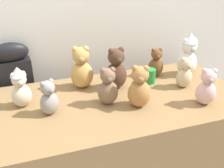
{
  "coord_description": "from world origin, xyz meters",
  "views": [
    {
      "loc": [
        -0.46,
        -1.18,
        1.62
      ],
      "look_at": [
        0.0,
        0.25,
        0.84
      ],
      "focal_mm": 41.84,
      "sensor_mm": 36.0,
      "label": 1
    }
  ],
  "objects_px": {
    "teddy_bear_mocha": "(108,87)",
    "teddy_bear_cocoa": "(116,70)",
    "display_table": "(112,142)",
    "teddy_bear_caramel": "(139,88)",
    "teddy_bear_sand": "(185,73)",
    "teddy_bear_blush": "(207,88)",
    "party_cup_green": "(150,76)",
    "teddy_bear_ash": "(49,98)",
    "teddy_bear_cream": "(20,88)",
    "teddy_bear_chestnut": "(156,63)",
    "teddy_bear_snow": "(188,55)",
    "instrument_case": "(19,101)",
    "teddy_bear_honey": "(82,69)"
  },
  "relations": [
    {
      "from": "instrument_case",
      "to": "teddy_bear_cream",
      "type": "bearing_deg",
      "value": -87.72
    },
    {
      "from": "teddy_bear_snow",
      "to": "party_cup_green",
      "type": "xyz_separation_m",
      "value": [
        -0.34,
        -0.04,
        -0.11
      ]
    },
    {
      "from": "teddy_bear_mocha",
      "to": "teddy_bear_snow",
      "type": "bearing_deg",
      "value": 24.38
    },
    {
      "from": "teddy_bear_blush",
      "to": "teddy_bear_caramel",
      "type": "distance_m",
      "value": 0.43
    },
    {
      "from": "teddy_bear_honey",
      "to": "teddy_bear_sand",
      "type": "bearing_deg",
      "value": -8.03
    },
    {
      "from": "instrument_case",
      "to": "teddy_bear_ash",
      "type": "distance_m",
      "value": 0.7
    },
    {
      "from": "teddy_bear_cocoa",
      "to": "teddy_bear_sand",
      "type": "bearing_deg",
      "value": -20.53
    },
    {
      "from": "teddy_bear_ash",
      "to": "teddy_bear_cream",
      "type": "relative_size",
      "value": 0.84
    },
    {
      "from": "teddy_bear_sand",
      "to": "teddy_bear_blush",
      "type": "height_order",
      "value": "teddy_bear_blush"
    },
    {
      "from": "teddy_bear_snow",
      "to": "teddy_bear_blush",
      "type": "bearing_deg",
      "value": -105.16
    },
    {
      "from": "teddy_bear_mocha",
      "to": "teddy_bear_cocoa",
      "type": "height_order",
      "value": "teddy_bear_cocoa"
    },
    {
      "from": "teddy_bear_sand",
      "to": "teddy_bear_ash",
      "type": "bearing_deg",
      "value": -178.23
    },
    {
      "from": "teddy_bear_sand",
      "to": "teddy_bear_cream",
      "type": "relative_size",
      "value": 0.85
    },
    {
      "from": "teddy_bear_cream",
      "to": "party_cup_green",
      "type": "height_order",
      "value": "teddy_bear_cream"
    },
    {
      "from": "display_table",
      "to": "teddy_bear_sand",
      "type": "bearing_deg",
      "value": 1.91
    },
    {
      "from": "teddy_bear_cocoa",
      "to": "teddy_bear_honey",
      "type": "height_order",
      "value": "teddy_bear_honey"
    },
    {
      "from": "display_table",
      "to": "teddy_bear_caramel",
      "type": "height_order",
      "value": "teddy_bear_caramel"
    },
    {
      "from": "teddy_bear_sand",
      "to": "party_cup_green",
      "type": "height_order",
      "value": "teddy_bear_sand"
    },
    {
      "from": "instrument_case",
      "to": "teddy_bear_caramel",
      "type": "xyz_separation_m",
      "value": [
        0.77,
        -0.67,
        0.34
      ]
    },
    {
      "from": "teddy_bear_cream",
      "to": "teddy_bear_honey",
      "type": "relative_size",
      "value": 0.87
    },
    {
      "from": "teddy_bear_chestnut",
      "to": "teddy_bear_sand",
      "type": "height_order",
      "value": "teddy_bear_sand"
    },
    {
      "from": "teddy_bear_chestnut",
      "to": "teddy_bear_caramel",
      "type": "relative_size",
      "value": 0.81
    },
    {
      "from": "instrument_case",
      "to": "display_table",
      "type": "bearing_deg",
      "value": -46.73
    },
    {
      "from": "teddy_bear_blush",
      "to": "teddy_bear_honey",
      "type": "bearing_deg",
      "value": 167.57
    },
    {
      "from": "teddy_bear_snow",
      "to": "teddy_bear_mocha",
      "type": "bearing_deg",
      "value": -160.84
    },
    {
      "from": "teddy_bear_ash",
      "to": "teddy_bear_caramel",
      "type": "height_order",
      "value": "teddy_bear_caramel"
    },
    {
      "from": "teddy_bear_snow",
      "to": "instrument_case",
      "type": "bearing_deg",
      "value": 166.61
    },
    {
      "from": "teddy_bear_cocoa",
      "to": "teddy_bear_cream",
      "type": "distance_m",
      "value": 0.65
    },
    {
      "from": "teddy_bear_mocha",
      "to": "teddy_bear_cocoa",
      "type": "distance_m",
      "value": 0.22
    },
    {
      "from": "teddy_bear_ash",
      "to": "teddy_bear_snow",
      "type": "xyz_separation_m",
      "value": [
        1.09,
        0.23,
        0.06
      ]
    },
    {
      "from": "instrument_case",
      "to": "teddy_bear_snow",
      "type": "height_order",
      "value": "teddy_bear_snow"
    },
    {
      "from": "teddy_bear_ash",
      "to": "teddy_bear_cream",
      "type": "height_order",
      "value": "teddy_bear_cream"
    },
    {
      "from": "display_table",
      "to": "teddy_bear_cream",
      "type": "bearing_deg",
      "value": 169.4
    },
    {
      "from": "teddy_bear_mocha",
      "to": "teddy_bear_sand",
      "type": "relative_size",
      "value": 1.11
    },
    {
      "from": "teddy_bear_mocha",
      "to": "teddy_bear_blush",
      "type": "xyz_separation_m",
      "value": [
        0.6,
        -0.2,
        -0.0
      ]
    },
    {
      "from": "teddy_bear_mocha",
      "to": "teddy_bear_cocoa",
      "type": "bearing_deg",
      "value": 64.62
    },
    {
      "from": "teddy_bear_mocha",
      "to": "teddy_bear_blush",
      "type": "distance_m",
      "value": 0.63
    },
    {
      "from": "teddy_bear_cocoa",
      "to": "teddy_bear_cream",
      "type": "height_order",
      "value": "teddy_bear_cocoa"
    },
    {
      "from": "teddy_bear_chestnut",
      "to": "teddy_bear_cocoa",
      "type": "height_order",
      "value": "teddy_bear_cocoa"
    },
    {
      "from": "teddy_bear_mocha",
      "to": "teddy_bear_blush",
      "type": "relative_size",
      "value": 1.02
    },
    {
      "from": "teddy_bear_cream",
      "to": "teddy_bear_blush",
      "type": "relative_size",
      "value": 1.08
    },
    {
      "from": "teddy_bear_ash",
      "to": "party_cup_green",
      "type": "xyz_separation_m",
      "value": [
        0.76,
        0.19,
        -0.05
      ]
    },
    {
      "from": "display_table",
      "to": "teddy_bear_caramel",
      "type": "distance_m",
      "value": 0.52
    },
    {
      "from": "teddy_bear_snow",
      "to": "teddy_bear_blush",
      "type": "relative_size",
      "value": 1.37
    },
    {
      "from": "display_table",
      "to": "party_cup_green",
      "type": "relative_size",
      "value": 16.33
    },
    {
      "from": "party_cup_green",
      "to": "display_table",
      "type": "bearing_deg",
      "value": -156.23
    },
    {
      "from": "display_table",
      "to": "teddy_bear_cream",
      "type": "relative_size",
      "value": 6.59
    },
    {
      "from": "teddy_bear_sand",
      "to": "party_cup_green",
      "type": "xyz_separation_m",
      "value": [
        -0.2,
        0.14,
        -0.05
      ]
    },
    {
      "from": "teddy_bear_ash",
      "to": "teddy_bear_honey",
      "type": "xyz_separation_m",
      "value": [
        0.26,
        0.27,
        0.04
      ]
    },
    {
      "from": "teddy_bear_snow",
      "to": "teddy_bear_caramel",
      "type": "xyz_separation_m",
      "value": [
        -0.55,
        -0.32,
        -0.04
      ]
    }
  ]
}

